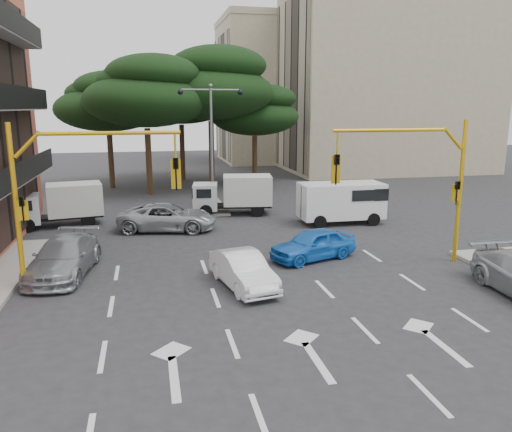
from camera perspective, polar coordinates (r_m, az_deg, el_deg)
The scene contains 19 objects.
ground at distance 17.97m, azimuth 1.75°, elevation -8.82°, with size 120.00×120.00×0.00m, color #28282B.
median_strip at distance 33.14m, azimuth -4.96°, elevation 1.16°, with size 1.40×6.00×0.15m, color gray.
apartment_beige_near at distance 53.99m, azimuth 14.69°, elevation 15.02°, with size 20.20×12.15×18.70m.
apartment_beige_far at distance 62.64m, azimuth 3.62°, elevation 14.06°, with size 16.20×12.15×16.70m.
pine_left_near at distance 38.22m, azimuth -12.42°, elevation 13.76°, with size 9.15×9.15×10.23m.
pine_center at distance 40.57m, azimuth -5.16°, elevation 14.88°, with size 9.98×9.98×11.16m.
pine_left_far at distance 42.30m, azimuth -16.55°, elevation 12.45°, with size 8.32×8.32×9.30m.
pine_right at distance 43.19m, azimuth -0.06°, elevation 12.01°, with size 7.49×7.49×8.37m.
pine_back at distance 45.33m, azimuth -8.54°, elevation 13.65°, with size 9.15×9.15×10.23m.
signal_mast_right at distance 21.41m, azimuth 18.49°, elevation 4.73°, with size 5.79×0.37×6.00m.
signal_mast_left at distance 18.63m, azimuth -20.57°, elevation 3.52°, with size 5.79×0.37×6.00m.
street_lamp_center at distance 32.53m, azimuth -5.14°, elevation 10.45°, with size 4.16×0.36×7.77m.
car_white_hatch at distance 18.38m, azimuth -1.49°, elevation -6.19°, with size 1.37×3.93×1.29m, color silver.
car_blue_compact at distance 21.81m, azimuth 6.55°, elevation -3.21°, with size 1.58×3.92×1.34m, color blue.
car_silver_wagon at distance 21.06m, azimuth -21.09°, elevation -4.39°, with size 2.03×5.01×1.45m, color #94959B.
car_silver_cross_a at distance 27.08m, azimuth -10.08°, elevation -0.14°, with size 2.38×5.16×1.43m, color #A4A7AC.
van_white at distance 28.69m, azimuth 9.68°, elevation 1.51°, with size 2.12×4.70×2.35m, color white, non-canonical shape.
box_truck_a at distance 29.57m, azimuth -21.63°, elevation 1.13°, with size 2.01×4.78×2.35m, color silver, non-canonical shape.
box_truck_b at distance 30.68m, azimuth -2.63°, elevation 2.42°, with size 2.04×4.87×2.39m, color silver, non-canonical shape.
Camera 1 is at (-4.10, -16.25, 6.50)m, focal length 35.00 mm.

